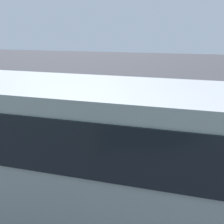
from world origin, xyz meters
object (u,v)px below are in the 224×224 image
Objects in this scene: spectator_centre at (114,135)px; stunt_motorcycle at (71,93)px; spectator_far_left at (194,147)px; parked_motorcycle_silver at (66,157)px; tour_bus at (111,161)px; spectator_left at (145,144)px; spectator_right at (79,134)px.

spectator_centre is 0.90× the size of stunt_motorcycle.
spectator_far_left is 0.90× the size of stunt_motorcycle.
parked_motorcycle_silver is at bearing 29.63° from spectator_centre.
stunt_motorcycle is (4.53, -8.46, -0.63)m from tour_bus.
stunt_motorcycle is at bearing -50.26° from spectator_left.
parked_motorcycle_silver is (0.24, 0.57, -0.60)m from spectator_right.
stunt_motorcycle is at bearing -61.82° from tour_bus.
tour_bus is at bearing 103.95° from spectator_centre.
tour_bus is 4.85× the size of parked_motorcycle_silver.
stunt_motorcycle is (3.80, -5.51, -0.07)m from spectator_centre.
spectator_far_left is at bearing 172.55° from spectator_centre.
parked_motorcycle_silver is at bearing 67.26° from spectator_right.
parked_motorcycle_silver is at bearing -46.51° from tour_bus.
spectator_centre reaches higher than stunt_motorcycle.
spectator_far_left is at bearing 136.96° from stunt_motorcycle.
tour_bus reaches higher than spectator_centre.
tour_bus is at bearing 83.34° from spectator_left.
tour_bus is at bearing 123.72° from spectator_right.
spectator_far_left is at bearing -122.91° from tour_bus.
tour_bus reaches higher than spectator_far_left.
spectator_right is (3.55, -0.12, -0.00)m from spectator_far_left.
spectator_centre is 0.88× the size of parked_motorcycle_silver.
spectator_right is at bearing 115.27° from stunt_motorcycle.
spectator_left is 7.57m from stunt_motorcycle.
spectator_centre is (0.73, -2.95, -0.56)m from tour_bus.
spectator_right is (2.15, -0.12, 0.06)m from spectator_left.
spectator_far_left reaches higher than stunt_motorcycle.
spectator_far_left is 1.00× the size of spectator_centre.
spectator_left is 0.95× the size of spectator_right.
spectator_right reaches higher than spectator_left.
spectator_far_left reaches higher than spectator_right.
stunt_motorcycle is (4.84, -5.82, -0.01)m from spectator_left.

